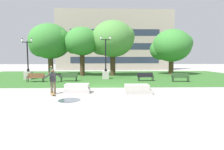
{
  "coord_description": "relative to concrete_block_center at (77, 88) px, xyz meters",
  "views": [
    {
      "loc": [
        0.03,
        -14.53,
        2.4
      ],
      "look_at": [
        0.43,
        -1.4,
        1.2
      ],
      "focal_mm": 28.0,
      "sensor_mm": 36.0,
      "label": 1
    }
  ],
  "objects": [
    {
      "name": "tree_near_right",
      "position": [
        -1.45,
        12.83,
        4.54
      ],
      "size": [
        4.95,
        4.71,
        6.92
      ],
      "color": "#42301E",
      "rests_on": "grass_lawn"
    },
    {
      "name": "concrete_block_left",
      "position": [
        4.28,
        -0.44,
        0.0
      ],
      "size": [
        1.85,
        0.9,
        0.64
      ],
      "color": "#B2ADA3",
      "rests_on": "ground"
    },
    {
      "name": "lamp_post_right",
      "position": [
        2.0,
        8.66,
        0.76
      ],
      "size": [
        1.32,
        0.8,
        5.18
      ],
      "color": "#ADA89E",
      "rests_on": "grass_lawn"
    },
    {
      "name": "person_skateboarder",
      "position": [
        -1.57,
        -0.44,
        0.67
      ],
      "size": [
        1.02,
        0.76,
        1.71
      ],
      "color": "brown",
      "rests_on": "ground"
    },
    {
      "name": "puddle",
      "position": [
        -0.06,
        -2.33,
        -0.3
      ],
      "size": [
        1.3,
        1.3,
        0.01
      ],
      "primitive_type": "cylinder",
      "color": "#47515B",
      "rests_on": "ground"
    },
    {
      "name": "ground_plane",
      "position": [
        2.09,
        2.11,
        -0.31
      ],
      "size": [
        140.0,
        140.0,
        0.0
      ],
      "primitive_type": "plane",
      "color": "#A3A09B"
    },
    {
      "name": "tree_far_right",
      "position": [
        -6.33,
        14.02,
        4.63
      ],
      "size": [
        6.38,
        6.07,
        7.58
      ],
      "color": "#4C3823",
      "rests_on": "grass_lawn"
    },
    {
      "name": "tree_far_left",
      "position": [
        12.09,
        14.5,
        4.1
      ],
      "size": [
        6.13,
        5.84,
        6.95
      ],
      "color": "#4C3823",
      "rests_on": "grass_lawn"
    },
    {
      "name": "concrete_block_center",
      "position": [
        0.0,
        0.0,
        0.0
      ],
      "size": [
        1.8,
        0.9,
        0.64
      ],
      "color": "#BCB7B2",
      "rests_on": "ground"
    },
    {
      "name": "building_facade_distant",
      "position": [
        3.94,
        26.61,
        6.31
      ],
      "size": [
        26.02,
        1.03,
        13.25
      ],
      "color": "gray",
      "rests_on": "ground"
    },
    {
      "name": "park_bench_far_left",
      "position": [
        -1.96,
        6.47,
        0.23
      ],
      "size": [
        1.81,
        0.58,
        0.9
      ],
      "color": "#284723",
      "rests_on": "grass_lawn"
    },
    {
      "name": "tree_near_left",
      "position": [
        2.94,
        13.01,
        4.91
      ],
      "size": [
        6.42,
        6.11,
        7.87
      ],
      "color": "#42301E",
      "rests_on": "grass_lawn"
    },
    {
      "name": "person_bystander_near_lawn",
      "position": [
        -3.48,
        5.37,
        0.68
      ],
      "size": [
        0.3,
        0.7,
        1.71
      ],
      "color": "#384C7A",
      "rests_on": "grass_lawn"
    },
    {
      "name": "grass_lawn",
      "position": [
        2.09,
        12.11,
        -0.3
      ],
      "size": [
        40.0,
        20.0,
        0.02
      ],
      "primitive_type": "cube",
      "color": "#336628",
      "rests_on": "ground"
    },
    {
      "name": "park_bench_near_right",
      "position": [
        6.39,
        6.56,
        0.23
      ],
      "size": [
        1.86,
        0.79,
        0.9
      ],
      "color": "black",
      "rests_on": "grass_lawn"
    },
    {
      "name": "skateboard",
      "position": [
        -1.5,
        -0.79,
        -0.22
      ],
      "size": [
        0.61,
        1.01,
        0.14
      ],
      "color": "olive",
      "rests_on": "ground"
    },
    {
      "name": "lamp_post_center",
      "position": [
        -7.23,
        8.61,
        0.7
      ],
      "size": [
        1.32,
        0.8,
        4.86
      ],
      "color": "#ADA89E",
      "rests_on": "grass_lawn"
    },
    {
      "name": "park_bench_near_left",
      "position": [
        9.91,
        5.73,
        0.23
      ],
      "size": [
        1.82,
        0.62,
        0.9
      ],
      "color": "#284723",
      "rests_on": "grass_lawn"
    },
    {
      "name": "park_bench_far_right",
      "position": [
        -5.33,
        6.01,
        0.23
      ],
      "size": [
        1.8,
        0.54,
        0.9
      ],
      "color": "brown",
      "rests_on": "grass_lawn"
    }
  ]
}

